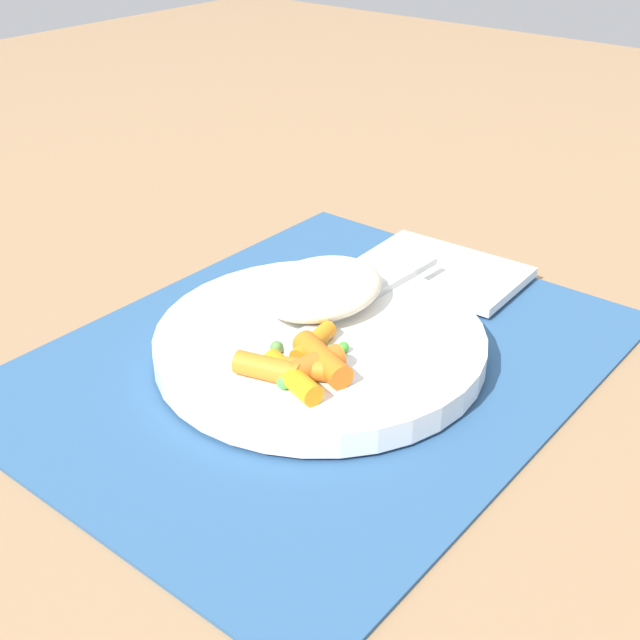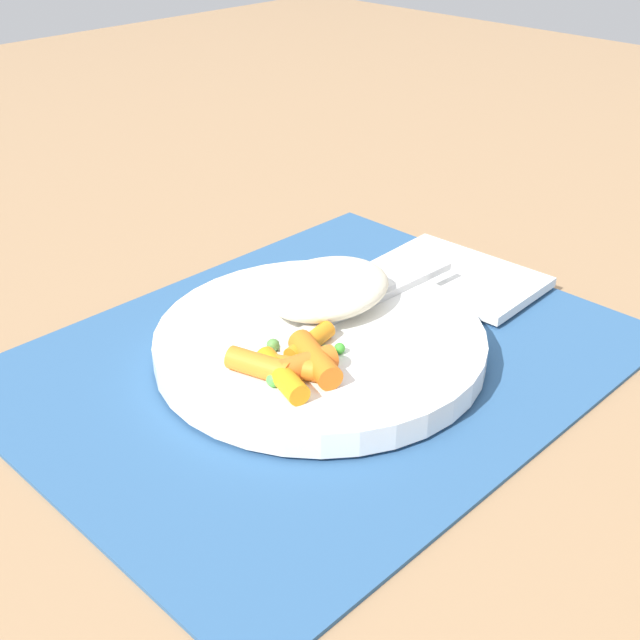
{
  "view_description": "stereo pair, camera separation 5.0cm",
  "coord_description": "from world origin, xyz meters",
  "px_view_note": "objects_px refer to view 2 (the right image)",
  "views": [
    {
      "loc": [
        0.4,
        0.33,
        0.33
      ],
      "look_at": [
        0.0,
        0.0,
        0.03
      ],
      "focal_mm": 46.89,
      "sensor_mm": 36.0,
      "label": 1
    },
    {
      "loc": [
        0.37,
        0.36,
        0.33
      ],
      "look_at": [
        0.0,
        0.0,
        0.03
      ],
      "focal_mm": 46.89,
      "sensor_mm": 36.0,
      "label": 2
    }
  ],
  "objects_px": {
    "rice_mound": "(327,288)",
    "fork": "(354,312)",
    "carrot_portion": "(295,363)",
    "plate": "(320,343)",
    "napkin": "(457,275)"
  },
  "relations": [
    {
      "from": "rice_mound",
      "to": "fork",
      "type": "bearing_deg",
      "value": 93.86
    },
    {
      "from": "fork",
      "to": "carrot_portion",
      "type": "bearing_deg",
      "value": 16.3
    },
    {
      "from": "plate",
      "to": "carrot_portion",
      "type": "relative_size",
      "value": 2.88
    },
    {
      "from": "plate",
      "to": "rice_mound",
      "type": "distance_m",
      "value": 0.05
    },
    {
      "from": "napkin",
      "to": "plate",
      "type": "bearing_deg",
      "value": 0.35
    },
    {
      "from": "rice_mound",
      "to": "napkin",
      "type": "relative_size",
      "value": 0.77
    },
    {
      "from": "rice_mound",
      "to": "napkin",
      "type": "distance_m",
      "value": 0.14
    },
    {
      "from": "carrot_portion",
      "to": "fork",
      "type": "relative_size",
      "value": 0.45
    },
    {
      "from": "plate",
      "to": "rice_mound",
      "type": "bearing_deg",
      "value": -142.7
    },
    {
      "from": "carrot_portion",
      "to": "fork",
      "type": "bearing_deg",
      "value": -163.7
    },
    {
      "from": "fork",
      "to": "rice_mound",
      "type": "bearing_deg",
      "value": -86.14
    },
    {
      "from": "carrot_portion",
      "to": "fork",
      "type": "distance_m",
      "value": 0.09
    },
    {
      "from": "plate",
      "to": "carrot_portion",
      "type": "bearing_deg",
      "value": 27.8
    },
    {
      "from": "plate",
      "to": "fork",
      "type": "height_order",
      "value": "fork"
    },
    {
      "from": "rice_mound",
      "to": "carrot_portion",
      "type": "height_order",
      "value": "rice_mound"
    }
  ]
}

